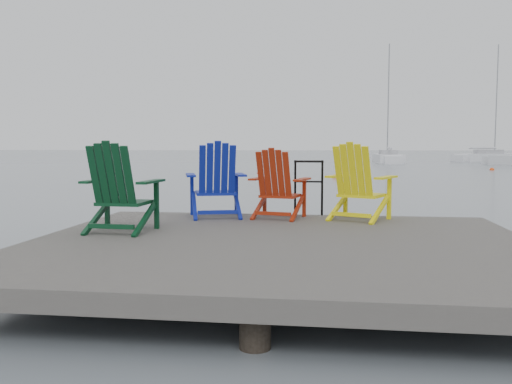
# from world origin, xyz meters

# --- Properties ---
(ground) EXTENTS (400.00, 400.00, 0.00)m
(ground) POSITION_xyz_m (0.00, 0.00, 0.00)
(ground) COLOR slate
(ground) RESTS_ON ground
(dock) EXTENTS (6.00, 5.00, 1.40)m
(dock) POSITION_xyz_m (0.00, 0.00, 0.35)
(dock) COLOR #322F2C
(dock) RESTS_ON ground
(handrail) EXTENTS (0.48, 0.04, 0.90)m
(handrail) POSITION_xyz_m (0.25, 2.45, 1.04)
(handrail) COLOR black
(handrail) RESTS_ON dock
(chair_green) EXTENTS (0.96, 0.89, 1.16)m
(chair_green) POSITION_xyz_m (-2.14, 0.33, 1.08)
(chair_green) COLOR #09341B
(chair_green) RESTS_ON dock
(chair_blue) EXTENTS (1.09, 1.04, 1.17)m
(chair_blue) POSITION_xyz_m (-1.19, 1.95, 1.09)
(chair_blue) COLOR #0E1C90
(chair_blue) RESTS_ON dock
(chair_red) EXTENTS (0.97, 0.91, 1.07)m
(chair_red) POSITION_xyz_m (-0.21, 1.96, 1.04)
(chair_red) COLOR #96210B
(chair_red) RESTS_ON dock
(chair_yellow) EXTENTS (1.12, 1.08, 1.15)m
(chair_yellow) POSITION_xyz_m (1.02, 1.92, 1.08)
(chair_yellow) COLOR yellow
(chair_yellow) RESTS_ON dock
(sailboat_near) EXTENTS (2.31, 8.74, 12.01)m
(sailboat_near) POSITION_xyz_m (6.37, 48.91, 0.36)
(sailboat_near) COLOR white
(sailboat_near) RESTS_ON ground
(sailboat_mid) EXTENTS (9.09, 7.38, 12.83)m
(sailboat_mid) POSITION_xyz_m (18.11, 55.60, 0.35)
(sailboat_mid) COLOR white
(sailboat_mid) RESTS_ON ground
(buoy_a) EXTENTS (0.35, 0.35, 0.35)m
(buoy_a) POSITION_xyz_m (0.90, 21.77, 0.00)
(buoy_a) COLOR #ED560D
(buoy_a) RESTS_ON ground
(buoy_b) EXTENTS (0.32, 0.32, 0.32)m
(buoy_b) POSITION_xyz_m (-3.51, 25.42, 0.00)
(buoy_b) COLOR red
(buoy_b) RESTS_ON ground
(buoy_d) EXTENTS (0.32, 0.32, 0.32)m
(buoy_d) POSITION_xyz_m (11.56, 32.13, 0.00)
(buoy_d) COLOR #F0440E
(buoy_d) RESTS_ON ground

